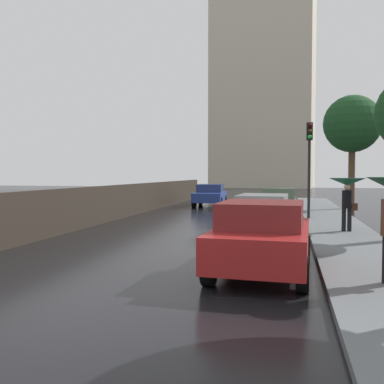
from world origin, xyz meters
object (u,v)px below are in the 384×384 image
(street_tree_mid, at_px, (352,125))
(car_green_near_kerb, at_px, (279,202))
(car_red_mid_road, at_px, (262,237))
(car_blue_far_ahead, at_px, (210,195))
(traffic_light, at_px, (309,152))
(car_silver_behind_camera, at_px, (262,214))
(pedestrian_with_umbrella_near, at_px, (347,187))

(street_tree_mid, bearing_deg, car_green_near_kerb, -132.26)
(car_green_near_kerb, distance_m, street_tree_mid, 7.01)
(car_red_mid_road, xyz_separation_m, street_tree_mid, (3.89, 16.22, 4.00))
(street_tree_mid, bearing_deg, car_blue_far_ahead, 168.89)
(car_green_near_kerb, xyz_separation_m, traffic_light, (1.33, -1.70, 2.29))
(car_silver_behind_camera, distance_m, street_tree_mid, 12.06)
(car_silver_behind_camera, distance_m, pedestrian_with_umbrella_near, 3.00)
(car_silver_behind_camera, height_order, pedestrian_with_umbrella_near, pedestrian_with_umbrella_near)
(car_blue_far_ahead, xyz_separation_m, car_silver_behind_camera, (4.02, -12.16, 0.01))
(car_red_mid_road, bearing_deg, car_green_near_kerb, 92.65)
(car_red_mid_road, xyz_separation_m, traffic_light, (1.36, 10.29, 2.24))
(street_tree_mid, bearing_deg, car_silver_behind_camera, -111.97)
(car_red_mid_road, distance_m, traffic_light, 10.62)
(car_red_mid_road, relative_size, traffic_light, 0.97)
(pedestrian_with_umbrella_near, bearing_deg, car_red_mid_road, 74.74)
(pedestrian_with_umbrella_near, bearing_deg, street_tree_mid, -92.34)
(traffic_light, bearing_deg, car_green_near_kerb, 127.98)
(street_tree_mid, bearing_deg, car_red_mid_road, -103.48)
(car_blue_far_ahead, relative_size, pedestrian_with_umbrella_near, 2.17)
(car_red_mid_road, distance_m, pedestrian_with_umbrella_near, 6.78)
(car_blue_far_ahead, distance_m, street_tree_mid, 9.35)
(car_silver_behind_camera, relative_size, street_tree_mid, 0.69)
(pedestrian_with_umbrella_near, bearing_deg, car_blue_far_ahead, -53.55)
(pedestrian_with_umbrella_near, relative_size, street_tree_mid, 0.28)
(car_silver_behind_camera, xyz_separation_m, street_tree_mid, (4.25, 10.54, 4.05))
(car_green_near_kerb, height_order, car_red_mid_road, car_red_mid_road)
(street_tree_mid, bearing_deg, traffic_light, -113.06)
(pedestrian_with_umbrella_near, xyz_separation_m, street_tree_mid, (1.45, 9.96, 3.15))
(pedestrian_with_umbrella_near, distance_m, traffic_light, 4.39)
(car_green_near_kerb, bearing_deg, traffic_light, -51.48)
(car_red_mid_road, distance_m, car_silver_behind_camera, 5.70)
(traffic_light, height_order, street_tree_mid, street_tree_mid)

